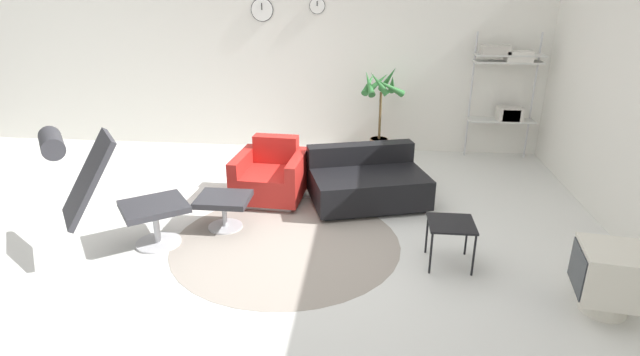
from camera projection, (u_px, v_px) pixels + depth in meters
The scene contains 11 objects.
ground_plane at pixel (307, 229), 5.23m from camera, with size 12.00×12.00×0.00m, color silver.
wall_back at pixel (331, 57), 7.35m from camera, with size 12.00×0.09×2.80m.
round_rug at pixel (286, 243), 4.96m from camera, with size 2.26×2.26×0.01m.
lounge_chair at pixel (107, 184), 4.51m from camera, with size 1.21×1.07×1.25m.
ottoman at pixel (224, 204), 5.18m from camera, with size 0.53×0.45×0.36m.
armchair_red at pixel (271, 177), 5.91m from camera, with size 0.83×0.84×0.70m.
couch_low at pixel (367, 183), 5.80m from camera, with size 1.49×1.22×0.62m.
side_table at pixel (451, 227), 4.46m from camera, with size 0.41×0.41×0.42m.
crt_television at pixel (609, 278), 3.82m from camera, with size 0.54×0.55×0.54m.
potted_plant at pixel (380, 111), 7.11m from camera, with size 0.62×0.62×1.36m.
shelf_unit at pixel (508, 85), 6.94m from camera, with size 0.92×0.28×1.79m.
Camera 1 is at (0.62, -4.64, 2.40)m, focal length 28.00 mm.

